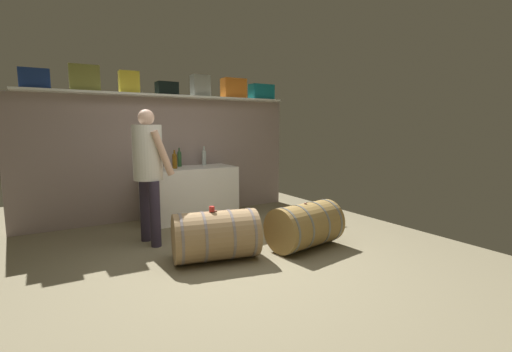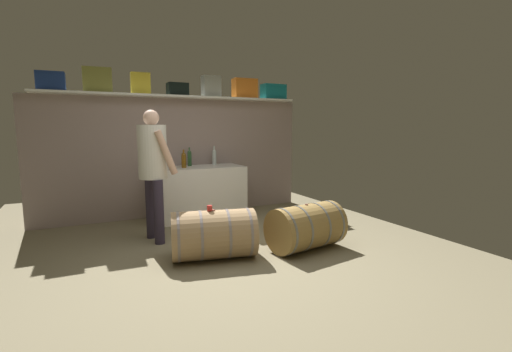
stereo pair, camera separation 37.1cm
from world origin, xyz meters
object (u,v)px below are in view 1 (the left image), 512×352
wine_bottle_green (179,158)px  wine_glass (152,165)px  toolcase_navy (35,79)px  toolcase_yellow (129,82)px  wine_bottle_amber (175,160)px  tasting_cup (212,209)px  toolcase_olive (84,78)px  toolcase_orange (234,88)px  wine_bottle_clear (204,157)px  winemaker_pouring (148,163)px  toolcase_black (167,89)px  toolcase_grey (200,86)px  work_cabinet (190,193)px  wine_barrel_near (216,235)px  toolcase_teal (261,92)px  wine_barrel_far (305,226)px

wine_bottle_green → wine_glass: (-0.56, -0.42, -0.04)m
toolcase_navy → wine_glass: 1.86m
toolcase_yellow → wine_bottle_amber: toolcase_yellow is taller
tasting_cup → wine_bottle_green: bearing=80.2°
toolcase_olive → toolcase_orange: bearing=3.3°
wine_bottle_green → toolcase_olive: bearing=177.6°
wine_glass → tasting_cup: size_ratio=2.36×
toolcase_olive → wine_bottle_clear: size_ratio=1.22×
wine_bottle_green → winemaker_pouring: bearing=-125.2°
toolcase_black → toolcase_grey: (0.57, 0.00, 0.07)m
work_cabinet → wine_barrel_near: (-0.40, -1.87, -0.14)m
toolcase_black → wine_glass: bearing=-131.7°
toolcase_teal → work_cabinet: toolcase_teal is taller
work_cabinet → toolcase_orange: bearing=14.6°
toolcase_teal → tasting_cup: bearing=-133.3°
wine_barrel_far → winemaker_pouring: bearing=135.7°
wine_barrel_near → tasting_cup: (-0.04, 0.00, 0.31)m
toolcase_olive → toolcase_orange: toolcase_olive is taller
toolcase_navy → wine_bottle_amber: toolcase_navy is taller
wine_barrel_far → tasting_cup: 1.22m
work_cabinet → toolcase_teal: bearing=9.2°
toolcase_yellow → toolcase_orange: 1.76m
toolcase_olive → wine_barrel_far: size_ratio=0.41×
toolcase_olive → wine_glass: toolcase_olive is taller
toolcase_yellow → wine_bottle_clear: (1.16, -0.05, -1.16)m
wine_glass → winemaker_pouring: (-0.22, -0.68, 0.10)m
toolcase_teal → work_cabinet: (-1.52, -0.25, -1.70)m
work_cabinet → wine_bottle_clear: bearing=29.8°
wine_bottle_green → wine_barrel_near: wine_bottle_green is taller
wine_bottle_green → wine_glass: bearing=-143.1°
wine_glass → wine_bottle_amber: bearing=25.6°
toolcase_yellow → toolcase_teal: bearing=3.5°
toolcase_grey → toolcase_teal: (1.19, 0.00, -0.04)m
wine_barrel_near → winemaker_pouring: winemaker_pouring is taller
toolcase_navy → toolcase_grey: 2.34m
work_cabinet → toolcase_black: bearing=134.2°
wine_barrel_near → wine_bottle_amber: bearing=97.6°
toolcase_teal → wine_bottle_amber: 2.12m
wine_bottle_green → wine_barrel_near: bearing=-98.6°
toolcase_yellow → toolcase_black: 0.58m
work_cabinet → wine_bottle_amber: (-0.24, -0.04, 0.55)m
wine_glass → work_cabinet: bearing=19.6°
work_cabinet → wine_barrel_near: 1.92m
toolcase_olive → toolcase_orange: (2.36, 0.00, -0.01)m
toolcase_navy → work_cabinet: (2.02, -0.25, -1.69)m
wine_bottle_clear → toolcase_grey: bearing=112.0°
toolcase_orange → toolcase_olive: bearing=-178.5°
toolcase_teal → work_cabinet: size_ratio=0.30×
wine_bottle_amber → toolcase_teal: bearing=9.1°
wine_glass → toolcase_teal: bearing=12.4°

